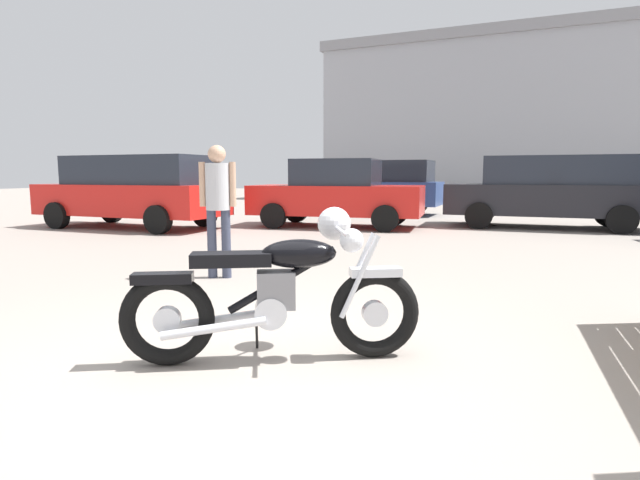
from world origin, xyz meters
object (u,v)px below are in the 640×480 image
(bystander, at_px, (218,197))
(pale_sedan_back, at_px, (135,189))
(blue_hatchback_right, at_px, (551,189))
(red_hatchback_near, at_px, (371,185))
(vintage_motorcycle, at_px, (281,291))
(white_estate_far, at_px, (337,193))

(bystander, relative_size, pale_sedan_back, 0.34)
(bystander, bearing_deg, blue_hatchback_right, 132.16)
(bystander, bearing_deg, red_hatchback_near, 165.14)
(vintage_motorcycle, relative_size, blue_hatchback_right, 0.41)
(pale_sedan_back, distance_m, blue_hatchback_right, 10.13)
(bystander, relative_size, blue_hatchback_right, 0.35)
(vintage_motorcycle, distance_m, red_hatchback_near, 13.51)
(pale_sedan_back, distance_m, red_hatchback_near, 7.63)
(pale_sedan_back, relative_size, blue_hatchback_right, 1.01)
(white_estate_far, height_order, red_hatchback_near, red_hatchback_near)
(vintage_motorcycle, height_order, pale_sedan_back, pale_sedan_back)
(bystander, distance_m, blue_hatchback_right, 9.17)
(bystander, relative_size, white_estate_far, 0.39)
(vintage_motorcycle, distance_m, pale_sedan_back, 9.89)
(white_estate_far, xyz_separation_m, blue_hatchback_right, (5.04, 1.34, 0.10))
(vintage_motorcycle, height_order, bystander, bystander)
(pale_sedan_back, relative_size, red_hatchback_near, 1.00)
(vintage_motorcycle, relative_size, white_estate_far, 0.46)
(vintage_motorcycle, distance_m, blue_hatchback_right, 10.70)
(vintage_motorcycle, bearing_deg, blue_hatchback_right, 50.06)
(vintage_motorcycle, distance_m, bystander, 3.09)
(vintage_motorcycle, xyz_separation_m, pale_sedan_back, (-6.75, 7.21, 0.45))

